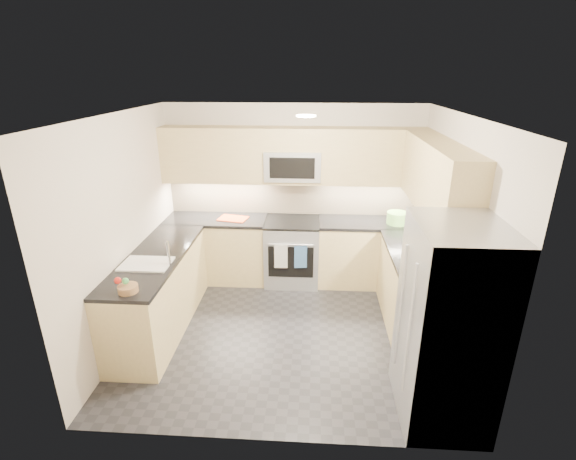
# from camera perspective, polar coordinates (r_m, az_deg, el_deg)

# --- Properties ---
(floor) EXTENTS (3.60, 3.20, 0.00)m
(floor) POSITION_cam_1_polar(r_m,az_deg,el_deg) (5.13, -0.26, -13.51)
(floor) COLOR #232328
(floor) RESTS_ON ground
(ceiling) EXTENTS (3.60, 3.20, 0.02)m
(ceiling) POSITION_cam_1_polar(r_m,az_deg,el_deg) (4.25, -0.31, 15.50)
(ceiling) COLOR beige
(ceiling) RESTS_ON wall_back
(wall_back) EXTENTS (3.60, 0.02, 2.50)m
(wall_back) POSITION_cam_1_polar(r_m,az_deg,el_deg) (6.06, 0.75, 5.12)
(wall_back) COLOR beige
(wall_back) RESTS_ON floor
(wall_front) EXTENTS (3.60, 0.02, 2.50)m
(wall_front) POSITION_cam_1_polar(r_m,az_deg,el_deg) (3.11, -2.32, -11.20)
(wall_front) COLOR beige
(wall_front) RESTS_ON floor
(wall_left) EXTENTS (0.02, 3.20, 2.50)m
(wall_left) POSITION_cam_1_polar(r_m,az_deg,el_deg) (4.99, -21.37, 0.10)
(wall_left) COLOR beige
(wall_left) RESTS_ON floor
(wall_right) EXTENTS (0.02, 3.20, 2.50)m
(wall_right) POSITION_cam_1_polar(r_m,az_deg,el_deg) (4.78, 21.81, -0.87)
(wall_right) COLOR beige
(wall_right) RESTS_ON floor
(base_cab_back_left) EXTENTS (1.42, 0.60, 0.90)m
(base_cab_back_left) POSITION_cam_1_polar(r_m,az_deg,el_deg) (6.20, -9.56, -2.67)
(base_cab_back_left) COLOR #D6BE81
(base_cab_back_left) RESTS_ON floor
(base_cab_back_right) EXTENTS (1.42, 0.60, 0.90)m
(base_cab_back_right) POSITION_cam_1_polar(r_m,az_deg,el_deg) (6.09, 10.88, -3.18)
(base_cab_back_right) COLOR #D6BE81
(base_cab_back_right) RESTS_ON floor
(base_cab_right) EXTENTS (0.60, 1.70, 0.90)m
(base_cab_right) POSITION_cam_1_polar(r_m,az_deg,el_deg) (5.15, 16.92, -8.47)
(base_cab_right) COLOR #D6BE81
(base_cab_right) RESTS_ON floor
(base_cab_peninsula) EXTENTS (0.60, 2.00, 0.90)m
(base_cab_peninsula) POSITION_cam_1_polar(r_m,az_deg,el_deg) (5.20, -17.17, -8.23)
(base_cab_peninsula) COLOR #D6BE81
(base_cab_peninsula) RESTS_ON floor
(countertop_back_left) EXTENTS (1.42, 0.63, 0.04)m
(countertop_back_left) POSITION_cam_1_polar(r_m,az_deg,el_deg) (6.02, -9.82, 1.43)
(countertop_back_left) COLOR black
(countertop_back_left) RESTS_ON base_cab_back_left
(countertop_back_right) EXTENTS (1.42, 0.63, 0.04)m
(countertop_back_right) POSITION_cam_1_polar(r_m,az_deg,el_deg) (5.92, 11.19, 0.97)
(countertop_back_right) COLOR black
(countertop_back_right) RESTS_ON base_cab_back_right
(countertop_right) EXTENTS (0.63, 1.70, 0.04)m
(countertop_right) POSITION_cam_1_polar(r_m,az_deg,el_deg) (4.95, 17.49, -3.71)
(countertop_right) COLOR black
(countertop_right) RESTS_ON base_cab_right
(countertop_peninsula) EXTENTS (0.63, 2.00, 0.04)m
(countertop_peninsula) POSITION_cam_1_polar(r_m,az_deg,el_deg) (4.99, -17.74, -3.51)
(countertop_peninsula) COLOR black
(countertop_peninsula) RESTS_ON base_cab_peninsula
(upper_cab_back) EXTENTS (3.60, 0.35, 0.75)m
(upper_cab_back) POSITION_cam_1_polar(r_m,az_deg,el_deg) (5.75, 0.69, 10.16)
(upper_cab_back) COLOR #D6BE81
(upper_cab_back) RESTS_ON wall_back
(upper_cab_right) EXTENTS (0.35, 1.95, 0.75)m
(upper_cab_right) POSITION_cam_1_polar(r_m,az_deg,el_deg) (4.81, 19.79, 6.76)
(upper_cab_right) COLOR #D6BE81
(upper_cab_right) RESTS_ON wall_right
(backsplash_back) EXTENTS (3.60, 0.01, 0.51)m
(backsplash_back) POSITION_cam_1_polar(r_m,az_deg,el_deg) (6.07, 0.75, 4.61)
(backsplash_back) COLOR #C2AB8C
(backsplash_back) RESTS_ON wall_back
(backsplash_right) EXTENTS (0.01, 2.30, 0.51)m
(backsplash_right) POSITION_cam_1_polar(r_m,az_deg,el_deg) (5.19, 20.25, 0.41)
(backsplash_right) COLOR #C2AB8C
(backsplash_right) RESTS_ON wall_right
(gas_range) EXTENTS (0.76, 0.65, 0.91)m
(gas_range) POSITION_cam_1_polar(r_m,az_deg,el_deg) (6.02, 0.56, -3.03)
(gas_range) COLOR #A7AAAF
(gas_range) RESTS_ON floor
(range_cooktop) EXTENTS (0.76, 0.65, 0.03)m
(range_cooktop) POSITION_cam_1_polar(r_m,az_deg,el_deg) (5.85, 0.57, 1.09)
(range_cooktop) COLOR black
(range_cooktop) RESTS_ON gas_range
(oven_door_glass) EXTENTS (0.62, 0.02, 0.45)m
(oven_door_glass) POSITION_cam_1_polar(r_m,az_deg,el_deg) (5.72, 0.38, -4.41)
(oven_door_glass) COLOR black
(oven_door_glass) RESTS_ON gas_range
(oven_handle) EXTENTS (0.60, 0.02, 0.02)m
(oven_handle) POSITION_cam_1_polar(r_m,az_deg,el_deg) (5.60, 0.37, -2.00)
(oven_handle) COLOR #B2B5BA
(oven_handle) RESTS_ON gas_range
(microwave) EXTENTS (0.76, 0.40, 0.40)m
(microwave) POSITION_cam_1_polar(r_m,az_deg,el_deg) (5.75, 0.67, 8.89)
(microwave) COLOR #AAADB2
(microwave) RESTS_ON upper_cab_back
(microwave_door) EXTENTS (0.60, 0.01, 0.28)m
(microwave_door) POSITION_cam_1_polar(r_m,az_deg,el_deg) (5.55, 0.56, 8.45)
(microwave_door) COLOR black
(microwave_door) RESTS_ON microwave
(refrigerator) EXTENTS (0.70, 0.90, 1.80)m
(refrigerator) POSITION_cam_1_polar(r_m,az_deg,el_deg) (3.84, 21.07, -12.05)
(refrigerator) COLOR #A1A4A9
(refrigerator) RESTS_ON floor
(fridge_handle_left) EXTENTS (0.02, 0.02, 1.20)m
(fridge_handle_left) POSITION_cam_1_polar(r_m,az_deg,el_deg) (3.58, 16.19, -13.13)
(fridge_handle_left) COLOR #B2B5BA
(fridge_handle_left) RESTS_ON refrigerator
(fridge_handle_right) EXTENTS (0.02, 0.02, 1.20)m
(fridge_handle_right) POSITION_cam_1_polar(r_m,az_deg,el_deg) (3.87, 15.12, -10.16)
(fridge_handle_right) COLOR #B2B5BA
(fridge_handle_right) RESTS_ON refrigerator
(sink_basin) EXTENTS (0.52, 0.38, 0.16)m
(sink_basin) POSITION_cam_1_polar(r_m,az_deg,el_deg) (4.80, -18.72, -5.17)
(sink_basin) COLOR white
(sink_basin) RESTS_ON base_cab_peninsula
(faucet) EXTENTS (0.03, 0.03, 0.28)m
(faucet) POSITION_cam_1_polar(r_m,az_deg,el_deg) (4.63, -16.02, -3.12)
(faucet) COLOR silver
(faucet) RESTS_ON countertop_peninsula
(utensil_bowl) EXTENTS (0.37, 0.37, 0.16)m
(utensil_bowl) POSITION_cam_1_polar(r_m,az_deg,el_deg) (5.89, 14.71, 1.60)
(utensil_bowl) COLOR #77C353
(utensil_bowl) RESTS_ON countertop_back_right
(cutting_board) EXTENTS (0.44, 0.35, 0.01)m
(cutting_board) POSITION_cam_1_polar(r_m,az_deg,el_deg) (5.95, -7.53, 1.57)
(cutting_board) COLOR #EE4516
(cutting_board) RESTS_ON countertop_back_left
(fruit_basket) EXTENTS (0.25, 0.25, 0.07)m
(fruit_basket) POSITION_cam_1_polar(r_m,az_deg,el_deg) (4.26, -21.03, -7.51)
(fruit_basket) COLOR #9F734A
(fruit_basket) RESTS_ON countertop_peninsula
(fruit_apple) EXTENTS (0.07, 0.07, 0.07)m
(fruit_apple) POSITION_cam_1_polar(r_m,az_deg,el_deg) (4.27, -22.26, -6.41)
(fruit_apple) COLOR red
(fruit_apple) RESTS_ON fruit_basket
(fruit_pear) EXTENTS (0.06, 0.06, 0.06)m
(fruit_pear) POSITION_cam_1_polar(r_m,az_deg,el_deg) (4.23, -21.35, -6.52)
(fruit_pear) COLOR #47A650
(fruit_pear) RESTS_ON fruit_basket
(dish_towel_check) EXTENTS (0.18, 0.02, 0.34)m
(dish_towel_check) POSITION_cam_1_polar(r_m,az_deg,el_deg) (5.65, -0.98, -3.64)
(dish_towel_check) COLOR silver
(dish_towel_check) RESTS_ON oven_handle
(dish_towel_blue) EXTENTS (0.17, 0.03, 0.32)m
(dish_towel_blue) POSITION_cam_1_polar(r_m,az_deg,el_deg) (5.64, 1.73, -3.71)
(dish_towel_blue) COLOR #2F5281
(dish_towel_blue) RESTS_ON oven_handle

